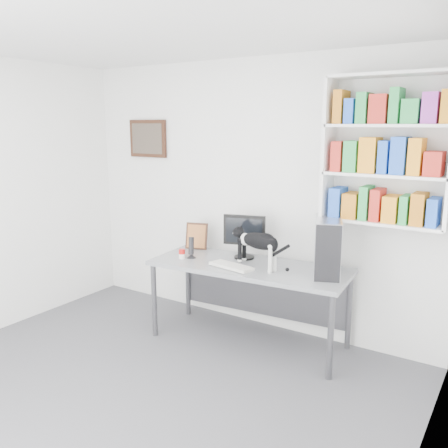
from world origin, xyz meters
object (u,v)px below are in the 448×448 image
object	(u,v)px
soup_can	(182,254)
monitor	(244,236)
keyboard	(231,266)
desk	(249,304)
speaker	(191,247)
cat	(258,250)
bookshelf	(387,150)
pc_tower	(327,247)
leaning_print	(197,236)

from	to	relation	value
soup_can	monitor	bearing A→B (deg)	34.04
keyboard	desk	bearing A→B (deg)	72.70
speaker	cat	xyz separation A→B (m)	(0.72, 0.05, 0.07)
keyboard	soup_can	xyz separation A→B (m)	(-0.57, -0.00, 0.03)
keyboard	cat	size ratio (longest dim) A/B	0.74
desk	cat	size ratio (longest dim) A/B	3.29
cat	soup_can	bearing A→B (deg)	-162.86
speaker	cat	distance (m)	0.72
bookshelf	monitor	xyz separation A→B (m)	(-1.26, -0.15, -0.86)
bookshelf	soup_can	bearing A→B (deg)	-164.43
pc_tower	leaning_print	bearing A→B (deg)	155.43
desk	leaning_print	world-z (taller)	leaning_print
speaker	soup_can	distance (m)	0.11
desk	pc_tower	world-z (taller)	pc_tower
bookshelf	monitor	world-z (taller)	bookshelf
speaker	cat	world-z (taller)	cat
keyboard	cat	world-z (taller)	cat
speaker	leaning_print	size ratio (longest dim) A/B	0.76
monitor	bookshelf	bearing A→B (deg)	-9.26
leaning_print	bookshelf	bearing A→B (deg)	-13.79
pc_tower	speaker	distance (m)	1.33
bookshelf	pc_tower	size ratio (longest dim) A/B	2.52
pc_tower	leaning_print	world-z (taller)	pc_tower
bookshelf	cat	xyz separation A→B (m)	(-0.98, -0.38, -0.90)
soup_can	cat	xyz separation A→B (m)	(0.78, 0.11, 0.13)
cat	leaning_print	bearing A→B (deg)	172.32
bookshelf	cat	bearing A→B (deg)	-158.89
pc_tower	leaning_print	distance (m)	1.46
bookshelf	soup_can	distance (m)	2.10
keyboard	leaning_print	bearing A→B (deg)	159.81
bookshelf	pc_tower	world-z (taller)	bookshelf
bookshelf	speaker	distance (m)	2.00
bookshelf	speaker	size ratio (longest dim) A/B	5.72
speaker	cat	bearing A→B (deg)	-21.24
bookshelf	monitor	bearing A→B (deg)	-173.20
cat	monitor	bearing A→B (deg)	149.56
monitor	pc_tower	xyz separation A→B (m)	(0.86, -0.04, 0.03)
bookshelf	speaker	world-z (taller)	bookshelf
keyboard	speaker	xyz separation A→B (m)	(-0.50, 0.07, 0.09)
keyboard	speaker	distance (m)	0.52
pc_tower	monitor	bearing A→B (deg)	155.66
monitor	keyboard	distance (m)	0.40
monitor	cat	bearing A→B (deg)	-55.42
desk	pc_tower	bearing A→B (deg)	5.50
monitor	speaker	xyz separation A→B (m)	(-0.44, -0.27, -0.11)
leaning_print	desk	bearing A→B (deg)	-32.33
monitor	pc_tower	bearing A→B (deg)	-18.70
keyboard	soup_can	distance (m)	0.57
pc_tower	speaker	world-z (taller)	pc_tower
pc_tower	soup_can	bearing A→B (deg)	170.77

